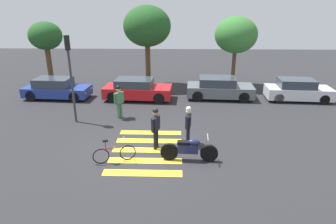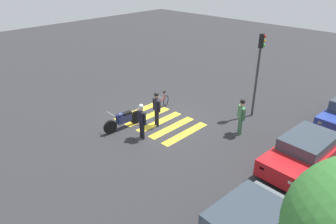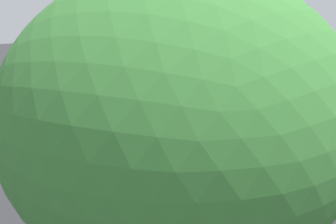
# 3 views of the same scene
# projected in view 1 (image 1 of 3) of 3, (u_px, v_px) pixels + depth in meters

# --- Properties ---
(ground_plane) EXTENTS (60.00, 60.00, 0.00)m
(ground_plane) POSITION_uv_depth(u_px,v_px,m) (147.00, 150.00, 12.40)
(ground_plane) COLOR #2B2B2D
(police_motorcycle) EXTENTS (2.27, 0.62, 1.07)m
(police_motorcycle) POSITION_uv_depth(u_px,v_px,m) (189.00, 150.00, 11.42)
(police_motorcycle) COLOR black
(police_motorcycle) RESTS_ON ground_plane
(leaning_bicycle) EXTENTS (1.61, 0.64, 0.98)m
(leaning_bicycle) POSITION_uv_depth(u_px,v_px,m) (114.00, 153.00, 11.36)
(leaning_bicycle) COLOR black
(leaning_bicycle) RESTS_ON ground_plane
(officer_on_foot) EXTENTS (0.27, 0.67, 1.79)m
(officer_on_foot) POSITION_uv_depth(u_px,v_px,m) (188.00, 123.00, 12.55)
(officer_on_foot) COLOR black
(officer_on_foot) RESTS_ON ground_plane
(officer_by_motorcycle) EXTENTS (0.35, 0.66, 1.85)m
(officer_by_motorcycle) POSITION_uv_depth(u_px,v_px,m) (156.00, 125.00, 12.18)
(officer_by_motorcycle) COLOR black
(officer_by_motorcycle) RESTS_ON ground_plane
(pedestrian_bystander) EXTENTS (0.46, 0.56, 1.83)m
(pedestrian_bystander) POSITION_uv_depth(u_px,v_px,m) (119.00, 99.00, 15.54)
(pedestrian_bystander) COLOR #3F724C
(pedestrian_bystander) RESTS_ON ground_plane
(crosswalk_stripes) EXTENTS (2.95, 4.05, 0.01)m
(crosswalk_stripes) POSITION_uv_depth(u_px,v_px,m) (147.00, 150.00, 12.40)
(crosswalk_stripes) COLOR yellow
(crosswalk_stripes) RESTS_ON ground_plane
(car_blue_hatchback) EXTENTS (4.29, 1.94, 1.35)m
(car_blue_hatchback) POSITION_uv_depth(u_px,v_px,m) (56.00, 89.00, 19.04)
(car_blue_hatchback) COLOR black
(car_blue_hatchback) RESTS_ON ground_plane
(car_red_convertible) EXTENTS (4.42, 2.08, 1.37)m
(car_red_convertible) POSITION_uv_depth(u_px,v_px,m) (137.00, 89.00, 18.80)
(car_red_convertible) COLOR black
(car_red_convertible) RESTS_ON ground_plane
(car_grey_coupe) EXTENTS (4.38, 2.12, 1.40)m
(car_grey_coupe) POSITION_uv_depth(u_px,v_px,m) (219.00, 88.00, 19.05)
(car_grey_coupe) COLOR black
(car_grey_coupe) RESTS_ON ground_plane
(car_white_van) EXTENTS (4.12, 1.91, 1.39)m
(car_white_van) POSITION_uv_depth(u_px,v_px,m) (298.00, 90.00, 18.65)
(car_white_van) COLOR black
(car_white_van) RESTS_ON ground_plane
(traffic_light_pole) EXTENTS (0.32, 0.36, 4.45)m
(traffic_light_pole) POSITION_uv_depth(u_px,v_px,m) (70.00, 66.00, 14.39)
(traffic_light_pole) COLOR #38383D
(traffic_light_pole) RESTS_ON ground_plane
(street_tree_near) EXTENTS (2.39, 2.39, 4.71)m
(street_tree_near) POSITION_uv_depth(u_px,v_px,m) (46.00, 37.00, 21.17)
(street_tree_near) COLOR brown
(street_tree_near) RESTS_ON ground_plane
(street_tree_mid) EXTENTS (3.39, 3.39, 5.83)m
(street_tree_mid) POSITION_uv_depth(u_px,v_px,m) (147.00, 27.00, 20.71)
(street_tree_mid) COLOR brown
(street_tree_mid) RESTS_ON ground_plane
(street_tree_far) EXTENTS (3.03, 3.03, 5.08)m
(street_tree_far) POSITION_uv_depth(u_px,v_px,m) (236.00, 35.00, 20.73)
(street_tree_far) COLOR brown
(street_tree_far) RESTS_ON ground_plane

